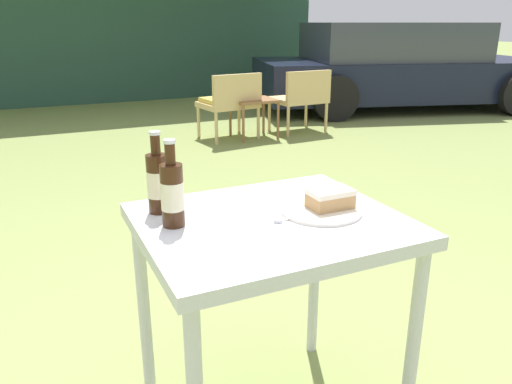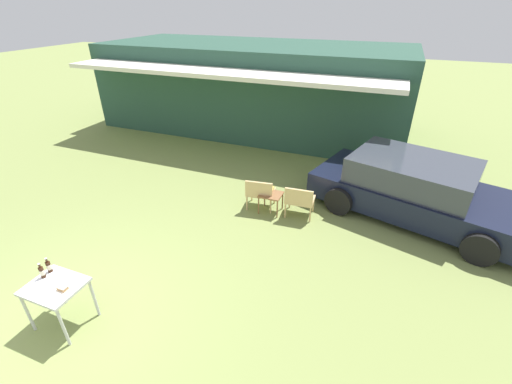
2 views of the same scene
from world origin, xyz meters
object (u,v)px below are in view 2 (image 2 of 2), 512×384
(garden_side_table, at_px, (271,196))
(parked_car, at_px, (416,189))
(patio_table, at_px, (56,290))
(wicker_chair_plain, at_px, (300,199))
(cola_bottle_near, at_px, (49,266))
(cake_on_plate, at_px, (62,288))
(cola_bottle_far, at_px, (42,272))
(wicker_chair_cushioned, at_px, (260,191))

(garden_side_table, bearing_deg, parked_car, 19.90)
(garden_side_table, xyz_separation_m, patio_table, (-1.77, -3.97, 0.26))
(wicker_chair_plain, relative_size, cola_bottle_near, 3.03)
(parked_car, height_order, cola_bottle_near, parked_car)
(cake_on_plate, bearing_deg, wicker_chair_plain, 60.92)
(parked_car, distance_m, cola_bottle_near, 6.94)
(cake_on_plate, bearing_deg, patio_table, 174.42)
(patio_table, relative_size, cola_bottle_far, 3.04)
(cola_bottle_far, bearing_deg, garden_side_table, 62.41)
(wicker_chair_plain, bearing_deg, garden_side_table, -0.92)
(cake_on_plate, xyz_separation_m, cola_bottle_far, (-0.44, 0.09, 0.07))
(wicker_chair_cushioned, relative_size, garden_side_table, 1.54)
(wicker_chair_cushioned, relative_size, cola_bottle_far, 3.03)
(cola_bottle_near, bearing_deg, cola_bottle_far, -85.46)
(wicker_chair_plain, height_order, patio_table, wicker_chair_plain)
(wicker_chair_plain, bearing_deg, cake_on_plate, 57.01)
(garden_side_table, distance_m, cola_bottle_far, 4.43)
(wicker_chair_plain, height_order, cake_on_plate, cake_on_plate)
(wicker_chair_cushioned, distance_m, cake_on_plate, 4.27)
(patio_table, distance_m, cola_bottle_far, 0.33)
(wicker_chair_plain, relative_size, cola_bottle_far, 3.03)
(cake_on_plate, bearing_deg, cola_bottle_near, 155.60)
(patio_table, bearing_deg, wicker_chair_cushioned, 69.50)
(parked_car, relative_size, wicker_chair_cushioned, 6.37)
(parked_car, height_order, wicker_chair_plain, parked_car)
(garden_side_table, bearing_deg, cake_on_plate, -111.82)
(garden_side_table, distance_m, patio_table, 4.36)
(garden_side_table, relative_size, cola_bottle_far, 1.96)
(parked_car, height_order, wicker_chair_cushioned, parked_car)
(parked_car, xyz_separation_m, cola_bottle_near, (-4.97, -4.84, 0.21))
(parked_car, relative_size, cola_bottle_near, 19.30)
(parked_car, xyz_separation_m, wicker_chair_plain, (-2.28, -1.02, -0.18))
(parked_car, distance_m, patio_table, 6.88)
(cola_bottle_near, bearing_deg, garden_side_table, 61.56)
(parked_car, bearing_deg, wicker_chair_cushioned, -146.59)
(wicker_chair_plain, xyz_separation_m, cola_bottle_far, (-2.68, -3.94, 0.39))
(cake_on_plate, height_order, cola_bottle_far, cola_bottle_far)
(cake_on_plate, relative_size, cola_bottle_far, 1.00)
(wicker_chair_cushioned, height_order, cola_bottle_near, cola_bottle_near)
(cola_bottle_far, bearing_deg, cola_bottle_near, 94.54)
(wicker_chair_cushioned, xyz_separation_m, patio_table, (-1.51, -4.03, 0.21))
(parked_car, bearing_deg, patio_table, -117.08)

